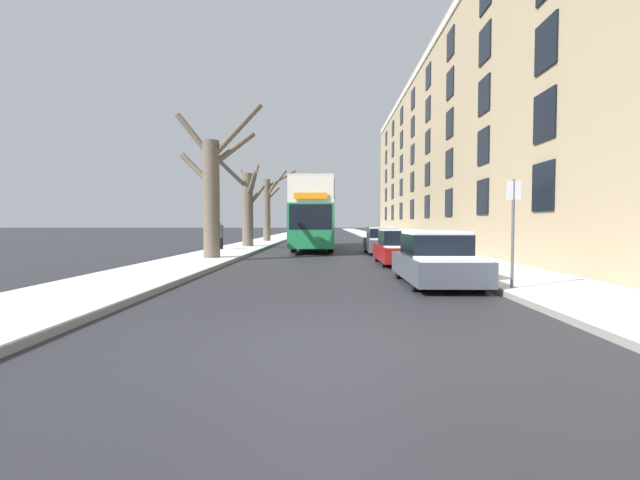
% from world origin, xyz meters
% --- Properties ---
extents(ground_plane, '(320.00, 320.00, 0.00)m').
position_xyz_m(ground_plane, '(0.00, 0.00, 0.00)').
color(ground_plane, '#28282D').
extents(sidewalk_left, '(3.13, 130.00, 0.16)m').
position_xyz_m(sidewalk_left, '(-5.59, 53.00, 0.08)').
color(sidewalk_left, gray).
rests_on(sidewalk_left, ground).
extents(sidewalk_right, '(3.13, 130.00, 0.16)m').
position_xyz_m(sidewalk_right, '(5.59, 53.00, 0.08)').
color(sidewalk_right, gray).
rests_on(sidewalk_right, ground).
extents(terrace_facade_right, '(9.10, 50.32, 14.41)m').
position_xyz_m(terrace_facade_right, '(11.64, 27.93, 7.21)').
color(terrace_facade_right, tan).
rests_on(terrace_facade_right, ground).
extents(bare_tree_left_0, '(3.89, 1.22, 6.90)m').
position_xyz_m(bare_tree_left_0, '(-5.09, 13.08, 3.12)').
color(bare_tree_left_0, brown).
rests_on(bare_tree_left_0, ground).
extents(bare_tree_left_1, '(2.81, 3.82, 5.97)m').
position_xyz_m(bare_tree_left_1, '(-5.39, 22.82, 2.96)').
color(bare_tree_left_1, brown).
rests_on(bare_tree_left_1, ground).
extents(bare_tree_left_2, '(2.87, 2.62, 6.46)m').
position_xyz_m(bare_tree_left_2, '(-5.21, 31.48, 3.15)').
color(bare_tree_left_2, brown).
rests_on(bare_tree_left_2, ground).
extents(double_decker_bus, '(2.50, 11.64, 4.25)m').
position_xyz_m(double_decker_bus, '(-0.90, 22.15, 2.41)').
color(double_decker_bus, '#1E7A47').
rests_on(double_decker_bus, ground).
extents(parked_car_0, '(1.80, 4.06, 1.46)m').
position_xyz_m(parked_car_0, '(2.97, 5.98, 0.67)').
color(parked_car_0, '#474C56').
rests_on(parked_car_0, ground).
extents(parked_car_1, '(1.79, 4.09, 1.42)m').
position_xyz_m(parked_car_1, '(2.97, 11.81, 0.65)').
color(parked_car_1, maroon).
rests_on(parked_car_1, ground).
extents(parked_car_2, '(1.71, 4.20, 1.46)m').
position_xyz_m(parked_car_2, '(2.97, 17.84, 0.67)').
color(parked_car_2, '#474C56').
rests_on(parked_car_2, ground).
extents(pedestrian_left_sidewalk, '(0.39, 0.39, 1.80)m').
position_xyz_m(pedestrian_left_sidewalk, '(-6.33, 19.16, 0.99)').
color(pedestrian_left_sidewalk, black).
rests_on(pedestrian_left_sidewalk, ground).
extents(street_sign_post, '(0.32, 0.07, 2.69)m').
position_xyz_m(street_sign_post, '(4.32, 4.28, 1.54)').
color(street_sign_post, '#4C4F54').
rests_on(street_sign_post, ground).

